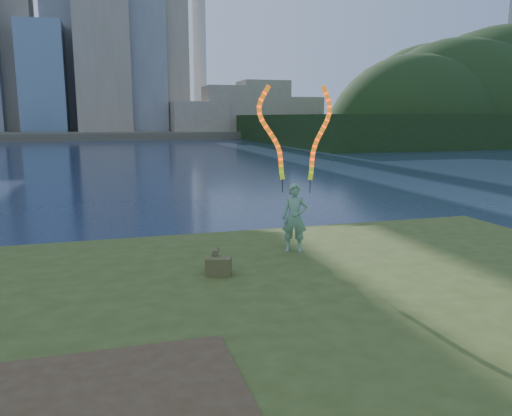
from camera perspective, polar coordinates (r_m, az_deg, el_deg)
name	(u,v)px	position (r m, az deg, el deg)	size (l,w,h in m)	color
ground	(233,335)	(8.94, -2.59, -14.25)	(320.00, 320.00, 0.00)	#1B2944
grassy_knoll	(276,383)	(6.83, 2.31, -19.38)	(20.00, 18.00, 0.80)	#3B4B1A
far_shore	(117,133)	(102.96, -15.58, 8.27)	(320.00, 40.00, 1.20)	#4B4637
wooded_hill	(498,139)	(91.65, 25.89, 7.13)	(78.00, 50.00, 63.00)	black
woman_with_ribbons	(295,187)	(10.84, 4.52, 2.46)	(1.83, 0.85, 3.90)	#1A6537
canvas_bag	(218,265)	(9.45, -4.33, -6.51)	(0.55, 0.62, 0.45)	#4C4925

